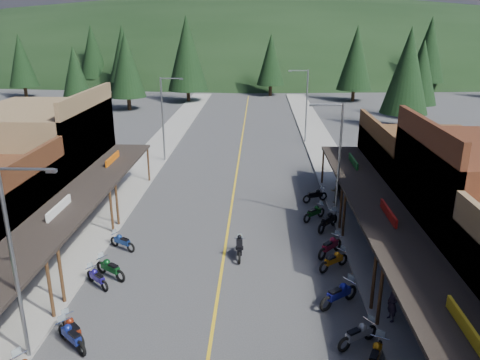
# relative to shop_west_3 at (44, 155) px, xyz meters

# --- Properties ---
(ground) EXTENTS (220.00, 220.00, 0.00)m
(ground) POSITION_rel_shop_west_3_xyz_m (13.78, -11.30, -3.52)
(ground) COLOR #38383A
(ground) RESTS_ON ground
(centerline) EXTENTS (0.15, 90.00, 0.01)m
(centerline) POSITION_rel_shop_west_3_xyz_m (13.78, 8.70, -3.51)
(centerline) COLOR gold
(centerline) RESTS_ON ground
(sidewalk_west) EXTENTS (3.40, 94.00, 0.15)m
(sidewalk_west) POSITION_rel_shop_west_3_xyz_m (5.08, 8.70, -3.44)
(sidewalk_west) COLOR gray
(sidewalk_west) RESTS_ON ground
(sidewalk_east) EXTENTS (3.40, 94.00, 0.15)m
(sidewalk_east) POSITION_rel_shop_west_3_xyz_m (22.48, 8.70, -3.44)
(sidewalk_east) COLOR gray
(sidewalk_east) RESTS_ON ground
(shop_west_3) EXTENTS (10.90, 10.20, 8.20)m
(shop_west_3) POSITION_rel_shop_west_3_xyz_m (0.00, 0.00, 0.00)
(shop_west_3) COLOR brown
(shop_west_3) RESTS_ON ground
(shop_east_3) EXTENTS (10.90, 10.20, 6.20)m
(shop_east_3) POSITION_rel_shop_west_3_xyz_m (27.54, 0.00, -0.99)
(shop_east_3) COLOR #4C2D16
(shop_east_3) RESTS_ON ground
(streetlight_0) EXTENTS (2.16, 0.18, 8.00)m
(streetlight_0) POSITION_rel_shop_west_3_xyz_m (6.83, -17.30, 0.94)
(streetlight_0) COLOR gray
(streetlight_0) RESTS_ON ground
(streetlight_1) EXTENTS (2.16, 0.18, 8.00)m
(streetlight_1) POSITION_rel_shop_west_3_xyz_m (6.83, 10.70, 0.94)
(streetlight_1) COLOR gray
(streetlight_1) RESTS_ON ground
(streetlight_2) EXTENTS (2.16, 0.18, 8.00)m
(streetlight_2) POSITION_rel_shop_west_3_xyz_m (20.74, -3.30, 0.94)
(streetlight_2) COLOR gray
(streetlight_2) RESTS_ON ground
(streetlight_3) EXTENTS (2.16, 0.18, 8.00)m
(streetlight_3) POSITION_rel_shop_west_3_xyz_m (20.74, 18.70, 0.94)
(streetlight_3) COLOR gray
(streetlight_3) RESTS_ON ground
(ridge_hill) EXTENTS (310.00, 140.00, 60.00)m
(ridge_hill) POSITION_rel_shop_west_3_xyz_m (13.78, 123.70, -3.52)
(ridge_hill) COLOR black
(ridge_hill) RESTS_ON ground
(pine_0) EXTENTS (5.04, 5.04, 11.00)m
(pine_0) POSITION_rel_shop_west_3_xyz_m (-26.22, 50.70, 2.96)
(pine_0) COLOR black
(pine_0) RESTS_ON ground
(pine_1) EXTENTS (5.88, 5.88, 12.50)m
(pine_1) POSITION_rel_shop_west_3_xyz_m (-10.22, 58.70, 3.72)
(pine_1) COLOR black
(pine_1) RESTS_ON ground
(pine_2) EXTENTS (6.72, 6.72, 14.00)m
(pine_2) POSITION_rel_shop_west_3_xyz_m (3.78, 46.70, 4.47)
(pine_2) COLOR black
(pine_2) RESTS_ON ground
(pine_3) EXTENTS (5.04, 5.04, 11.00)m
(pine_3) POSITION_rel_shop_west_3_xyz_m (17.78, 54.70, 2.96)
(pine_3) COLOR black
(pine_3) RESTS_ON ground
(pine_4) EXTENTS (5.88, 5.88, 12.50)m
(pine_4) POSITION_rel_shop_west_3_xyz_m (31.78, 48.70, 3.72)
(pine_4) COLOR black
(pine_4) RESTS_ON ground
(pine_5) EXTENTS (6.72, 6.72, 14.00)m
(pine_5) POSITION_rel_shop_west_3_xyz_m (47.78, 60.70, 4.47)
(pine_5) COLOR black
(pine_5) RESTS_ON ground
(pine_7) EXTENTS (5.88, 5.88, 12.50)m
(pine_7) POSITION_rel_shop_west_3_xyz_m (-18.22, 64.70, 3.72)
(pine_7) COLOR black
(pine_7) RESTS_ON ground
(pine_8) EXTENTS (4.48, 4.48, 10.00)m
(pine_8) POSITION_rel_shop_west_3_xyz_m (-8.22, 28.70, 2.46)
(pine_8) COLOR black
(pine_8) RESTS_ON ground
(pine_9) EXTENTS (4.93, 4.93, 10.80)m
(pine_9) POSITION_rel_shop_west_3_xyz_m (37.78, 33.70, 2.86)
(pine_9) COLOR black
(pine_9) RESTS_ON ground
(pine_10) EXTENTS (5.38, 5.38, 11.60)m
(pine_10) POSITION_rel_shop_west_3_xyz_m (-4.22, 38.70, 3.27)
(pine_10) COLOR black
(pine_10) RESTS_ON ground
(pine_11) EXTENTS (5.82, 5.82, 12.40)m
(pine_11) POSITION_rel_shop_west_3_xyz_m (33.78, 26.70, 3.67)
(pine_11) COLOR black
(pine_11) RESTS_ON ground
(bike_west_5) EXTENTS (2.03, 1.89, 1.19)m
(bike_west_5) POSITION_rel_shop_west_3_xyz_m (8.15, -16.59, -2.92)
(bike_west_5) COLOR navy
(bike_west_5) RESTS_ON ground
(bike_west_6) EXTENTS (1.86, 1.87, 1.13)m
(bike_west_6) POSITION_rel_shop_west_3_xyz_m (8.00, -16.05, -2.95)
(bike_west_6) COLOR maroon
(bike_west_6) RESTS_ON ground
(bike_west_7) EXTENTS (1.83, 1.72, 1.08)m
(bike_west_7) POSITION_rel_shop_west_3_xyz_m (7.64, -11.90, -2.98)
(bike_west_7) COLOR navy
(bike_west_7) RESTS_ON ground
(bike_west_8) EXTENTS (2.16, 1.78, 1.22)m
(bike_west_8) POSITION_rel_shop_west_3_xyz_m (8.05, -11.02, -2.91)
(bike_west_8) COLOR #0E481B
(bike_west_8) RESTS_ON ground
(bike_west_9) EXTENTS (1.97, 1.56, 1.10)m
(bike_west_9) POSITION_rel_shop_west_3_xyz_m (7.77, -7.80, -2.97)
(bike_west_9) COLOR navy
(bike_west_9) RESTS_ON ground
(bike_east_5) EXTENTS (1.57, 2.26, 1.24)m
(bike_east_5) POSITION_rel_shop_west_3_xyz_m (20.25, -17.35, -2.90)
(bike_east_5) COLOR #A3620B
(bike_east_5) RESTS_ON ground
(bike_east_6) EXTENTS (2.11, 1.73, 1.18)m
(bike_east_6) POSITION_rel_shop_west_3_xyz_m (19.86, -16.00, -2.93)
(bike_east_6) COLOR gray
(bike_east_6) RESTS_ON ground
(bike_east_7) EXTENTS (2.31, 2.02, 1.32)m
(bike_east_7) POSITION_rel_shop_west_3_xyz_m (19.54, -13.09, -2.86)
(bike_east_7) COLOR navy
(bike_east_7) RESTS_ON ground
(bike_east_8) EXTENTS (2.02, 1.79, 1.16)m
(bike_east_8) POSITION_rel_shop_west_3_xyz_m (19.83, -9.65, -2.94)
(bike_east_8) COLOR #C8710E
(bike_east_8) RESTS_ON ground
(bike_east_9) EXTENTS (2.00, 2.16, 1.26)m
(bike_east_9) POSITION_rel_shop_west_3_xyz_m (19.86, -8.03, -2.89)
(bike_east_9) COLOR maroon
(bike_east_9) RESTS_ON ground
(bike_east_10) EXTENTS (2.00, 2.35, 1.34)m
(bike_east_10) POSITION_rel_shop_west_3_xyz_m (20.22, -4.51, -2.85)
(bike_east_10) COLOR black
(bike_east_10) RESTS_ON ground
(bike_east_11) EXTENTS (1.96, 1.95, 1.18)m
(bike_east_11) POSITION_rel_shop_west_3_xyz_m (19.52, -2.97, -2.93)
(bike_east_11) COLOR #0B3A10
(bike_east_11) RESTS_ON ground
(bike_east_12) EXTENTS (2.10, 1.47, 1.15)m
(bike_east_12) POSITION_rel_shop_west_3_xyz_m (19.95, 0.43, -2.95)
(bike_east_12) COLOR black
(bike_east_12) RESTS_ON ground
(rider_on_bike) EXTENTS (0.72, 2.00, 1.51)m
(rider_on_bike) POSITION_rel_shop_west_3_xyz_m (14.70, -8.54, -2.91)
(rider_on_bike) COLOR black
(rider_on_bike) RESTS_ON ground
(pedestrian_east_a) EXTENTS (0.55, 0.70, 1.69)m
(pedestrian_east_a) POSITION_rel_shop_west_3_xyz_m (21.65, -14.38, -2.53)
(pedestrian_east_a) COLOR black
(pedestrian_east_a) RESTS_ON sidewalk_east
(pedestrian_east_b) EXTENTS (0.89, 0.55, 1.78)m
(pedestrian_east_b) POSITION_rel_shop_west_3_xyz_m (21.45, 0.01, -2.48)
(pedestrian_east_b) COLOR #4E4431
(pedestrian_east_b) RESTS_ON sidewalk_east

